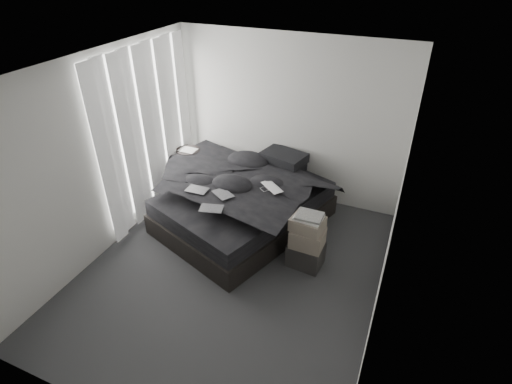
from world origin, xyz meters
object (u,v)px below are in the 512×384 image
at_px(laptop, 269,183).
at_px(side_stand, 190,169).
at_px(bed, 244,214).
at_px(box_lower, 306,254).

distance_m(laptop, side_stand, 1.88).
bearing_deg(bed, laptop, 7.50).
relative_size(laptop, box_lower, 0.85).
distance_m(side_stand, box_lower, 2.63).
xyz_separation_m(bed, side_stand, (-1.27, 0.57, 0.21)).
xyz_separation_m(bed, box_lower, (1.12, -0.52, 0.00)).
height_order(bed, laptop, laptop).
height_order(laptop, side_stand, laptop).
bearing_deg(side_stand, laptop, -21.53).
relative_size(bed, side_stand, 3.19).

